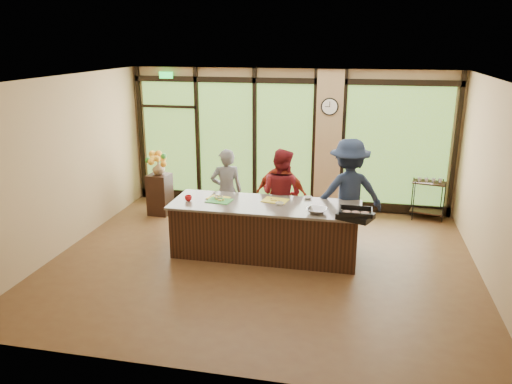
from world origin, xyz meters
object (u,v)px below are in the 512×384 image
at_px(bar_cart, 428,194).
at_px(roasting_pan, 355,216).
at_px(island_base, 265,230).
at_px(cook_right, 348,193).
at_px(cook_left, 227,191).
at_px(flower_stand, 160,194).

bearing_deg(bar_cart, roasting_pan, -103.18).
bearing_deg(island_base, roasting_pan, -16.32).
xyz_separation_m(island_base, roasting_pan, (1.50, -0.44, 0.52)).
relative_size(cook_right, bar_cart, 2.22).
xyz_separation_m(cook_left, flower_stand, (-1.67, 0.75, -0.39)).
height_order(cook_left, flower_stand, cook_left).
bearing_deg(cook_right, cook_left, -21.25).
bearing_deg(roasting_pan, island_base, -173.69).
xyz_separation_m(island_base, cook_left, (-0.91, 0.86, 0.38)).
height_order(cook_left, bar_cart, cook_left).
bearing_deg(cook_right, flower_stand, -30.29).
relative_size(island_base, roasting_pan, 6.19).
distance_m(island_base, cook_left, 1.31).
distance_m(cook_left, flower_stand, 1.87).
xyz_separation_m(cook_left, roasting_pan, (2.41, -1.30, 0.14)).
height_order(cook_right, bar_cart, cook_right).
height_order(cook_right, flower_stand, cook_right).
distance_m(cook_right, roasting_pan, 1.16).
relative_size(roasting_pan, bar_cart, 0.57).
distance_m(island_base, roasting_pan, 1.65).
distance_m(cook_right, flower_stand, 4.07).
bearing_deg(cook_left, flower_stand, -44.05).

